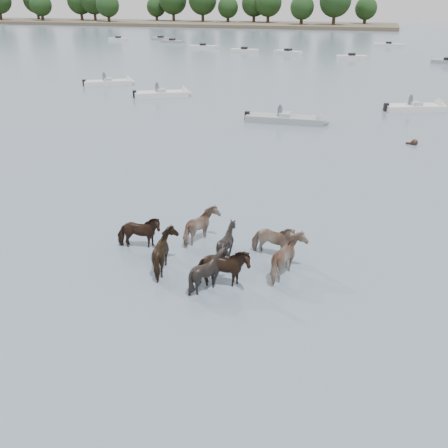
% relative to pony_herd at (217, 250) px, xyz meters
% --- Properties ---
extents(ground, '(400.00, 400.00, 0.00)m').
position_rel_pony_herd_xyz_m(ground, '(-1.43, -0.50, -0.59)').
color(ground, '#4C5D6D').
rests_on(ground, ground).
extents(shoreline, '(160.00, 30.00, 1.00)m').
position_rel_pony_herd_xyz_m(shoreline, '(-71.43, 149.50, -0.09)').
color(shoreline, '#4C4233').
rests_on(shoreline, ground).
extents(pony_herd, '(7.33, 4.43, 1.51)m').
position_rel_pony_herd_xyz_m(pony_herd, '(0.00, 0.00, 0.00)').
color(pony_herd, black).
rests_on(pony_herd, ground).
extents(swimming_pony, '(0.72, 0.44, 0.44)m').
position_rel_pony_herd_xyz_m(swimming_pony, '(7.20, 18.02, -0.49)').
color(swimming_pony, black).
rests_on(swimming_pony, ground).
extents(motorboat_a, '(5.49, 3.94, 1.92)m').
position_rel_pony_herd_xyz_m(motorboat_a, '(-13.96, 28.43, -0.36)').
color(motorboat_a, silver).
rests_on(motorboat_a, ground).
extents(motorboat_b, '(6.39, 1.84, 1.92)m').
position_rel_pony_herd_xyz_m(motorboat_b, '(-0.86, 21.46, -0.37)').
color(motorboat_b, gray).
rests_on(motorboat_b, ground).
extents(motorboat_c, '(5.49, 3.42, 1.92)m').
position_rel_pony_herd_xyz_m(motorboat_c, '(8.43, 28.88, -0.36)').
color(motorboat_c, silver).
rests_on(motorboat_c, ground).
extents(motorboat_f, '(5.39, 4.13, 1.92)m').
position_rel_pony_herd_xyz_m(motorboat_f, '(-22.10, 32.85, -0.36)').
color(motorboat_f, silver).
rests_on(motorboat_f, ground).
extents(distant_flotilla, '(104.46, 28.72, 0.93)m').
position_rel_pony_herd_xyz_m(distant_flotilla, '(-0.21, 76.99, -0.33)').
color(distant_flotilla, silver).
rests_on(distant_flotilla, ground).
extents(treeline, '(148.65, 21.70, 12.40)m').
position_rel_pony_herd_xyz_m(treeline, '(-74.54, 150.63, 6.40)').
color(treeline, '#382619').
rests_on(treeline, ground).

